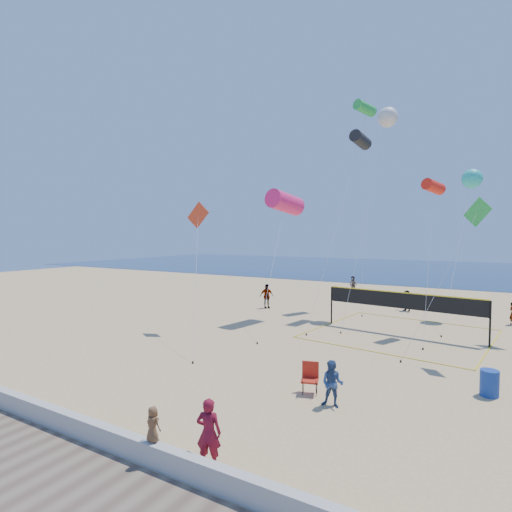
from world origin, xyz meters
The scene contains 20 objects.
ground centered at (0.00, 0.00, 0.00)m, with size 120.00×120.00×0.00m, color tan.
ocean centered at (0.00, 62.00, 0.01)m, with size 140.00×50.00×0.03m, color #10294D.
seawall centered at (0.00, -3.00, 0.30)m, with size 32.00×0.30×0.60m, color #AEAEA9.
woman centered at (0.00, -2.32, 0.88)m, with size 0.64×0.42×1.75m, color maroon.
toddler centered at (-1.28, -2.94, 1.05)m, with size 0.44×0.28×0.89m, color brown.
bystander_a centered at (1.48, 2.60, 0.79)m, with size 0.77×0.60×1.58m, color #314B7A.
far_person_0 centered at (-9.17, 17.46, 0.96)m, with size 1.13×0.47×1.92m, color gray.
far_person_1 centered at (0.66, 21.79, 0.80)m, with size 1.47×0.47×1.59m, color gray.
far_person_3 centered at (-5.53, 28.69, 0.87)m, with size 0.84×0.66×1.73m, color gray.
camp_chair centered at (0.38, 3.32, 0.64)m, with size 0.75×0.87×1.26m.
trash_barrel centered at (6.07, 6.31, 0.47)m, with size 0.63×0.63×0.94m, color navy.
volleyball_net centered at (1.63, 14.18, 1.70)m, with size 10.36×10.23×2.47m.
kite_0 centered at (-6.11, 14.48, 8.01)m, with size 2.43×8.10×8.85m.
kite_1 centered at (-2.10, 18.36, 12.51)m, with size 1.56×8.43×13.10m.
kite_2 centered at (3.08, 15.20, 8.58)m, with size 1.25×4.81×9.05m.
kite_3 centered at (-9.14, 8.82, 6.62)m, with size 4.74×5.50×7.82m.
kite_4 centered at (5.26, 10.29, 6.36)m, with size 3.47×2.16×7.50m.
kite_6 centered at (-0.50, 19.57, 14.17)m, with size 1.79×7.90×14.88m.
kite_7 centered at (4.83, 21.65, 9.71)m, with size 1.89×7.93×10.39m.
kite_8 centered at (-2.84, 22.16, 15.87)m, with size 1.96×5.27×16.45m.
Camera 1 is at (5.88, -10.09, 5.79)m, focal length 28.00 mm.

